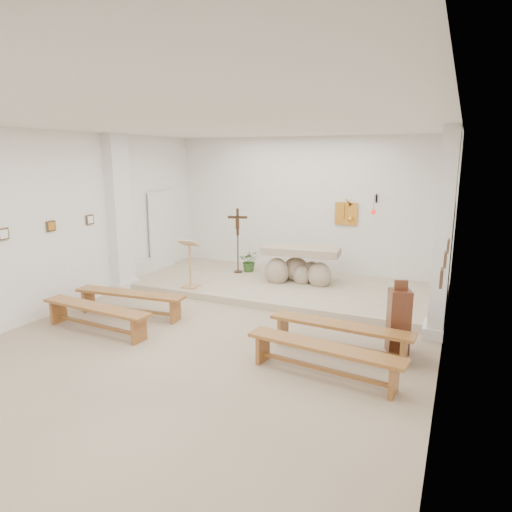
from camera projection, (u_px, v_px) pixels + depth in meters
The scene contains 27 objects.
ground at pixel (206, 345), 7.43m from camera, with size 7.00×10.00×0.00m, color tan.
wall_left at pixel (41, 226), 8.46m from camera, with size 0.02×10.00×3.50m, color white.
wall_right at pixel (447, 260), 5.65m from camera, with size 0.02×10.00×3.50m, color white.
wall_back at pixel (305, 208), 11.50m from camera, with size 7.00×0.02×3.50m, color white.
ceiling at pixel (201, 123), 6.68m from camera, with size 7.00×10.00×0.02m, color silver.
sanctuary_platform at pixel (283, 286), 10.53m from camera, with size 6.98×3.00×0.15m, color beige.
pilaster_left at pixel (120, 214), 10.19m from camera, with size 0.26×0.55×3.50m, color white.
pilaster_right at pixel (444, 235), 7.48m from camera, with size 0.26×0.55×3.50m, color white.
gold_wall_relief at pixel (346, 214), 11.07m from camera, with size 0.55×0.04×0.55m, color gold.
sanctuary_lamp at pixel (374, 210), 10.53m from camera, with size 0.11×0.36×0.44m.
station_frame_left_front at pixel (3, 234), 7.75m from camera, with size 0.03×0.20×0.20m, color #46311E.
station_frame_left_mid at pixel (51, 226), 8.64m from camera, with size 0.03×0.20×0.20m, color #46311E.
station_frame_left_rear at pixel (90, 220), 9.53m from camera, with size 0.03×0.20×0.20m, color #46311E.
station_frame_right_front at pixel (441, 278), 4.95m from camera, with size 0.03×0.20×0.20m, color #46311E.
station_frame_right_mid at pixel (445, 259), 5.84m from camera, with size 0.03×0.20×0.20m, color #46311E.
station_frame_right_rear at pixel (448, 246), 6.73m from camera, with size 0.03×0.20×0.20m, color #46311E.
radiator_left at pixel (141, 271), 11.16m from camera, with size 0.10×0.85×0.52m, color silver.
radiator_right at pixel (442, 309), 8.39m from camera, with size 0.10×0.85×0.52m, color silver.
altar at pixel (299, 267), 10.54m from camera, with size 1.82×0.86×0.91m.
lectern at pixel (190, 264), 10.07m from camera, with size 0.42×0.36×1.10m.
crucifix_stand at pixel (238, 236), 11.31m from camera, with size 0.48×0.21×1.62m.
potted_plant at pixel (250, 261), 11.56m from camera, with size 0.49×0.42×0.54m, color #2F5823.
donation_pedestal at pixel (399, 321), 7.07m from camera, with size 0.41×0.41×1.17m.
bench_left_front at pixel (130, 298), 8.73m from camera, with size 2.27×0.58×0.48m.
bench_right_front at pixel (340, 331), 7.08m from camera, with size 2.27×0.50×0.48m.
bench_left_second at pixel (96, 312), 7.93m from camera, with size 2.27×0.51×0.48m.
bench_right_second at pixel (324, 353), 6.28m from camera, with size 2.28×0.62×0.48m.
Camera 1 is at (3.61, -5.99, 3.01)m, focal length 32.00 mm.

